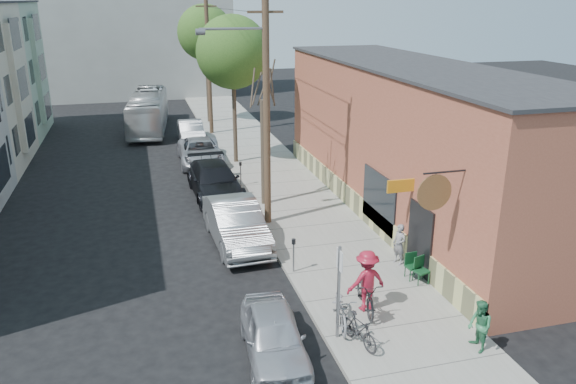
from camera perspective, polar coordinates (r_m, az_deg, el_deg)
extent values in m
plane|color=black|center=(19.45, -5.81, -9.37)|extent=(120.00, 120.00, 0.00)
cube|color=gray|center=(30.17, -1.38, 1.39)|extent=(4.50, 58.00, 0.15)
cube|color=#9B4F39|center=(25.51, 12.35, 5.06)|extent=(5.00, 20.00, 6.50)
cube|color=#2B2B2D|center=(24.94, 12.89, 12.43)|extent=(5.20, 20.20, 0.12)
cube|color=#C4C07A|center=(25.26, 6.82, -1.18)|extent=(0.10, 20.00, 1.10)
cube|color=black|center=(19.96, 13.26, -4.89)|extent=(0.10, 1.60, 2.60)
cube|color=black|center=(22.75, 9.22, -0.79)|extent=(0.08, 3.00, 2.20)
cylinder|color=brown|center=(16.82, 14.64, -0.05)|extent=(1.10, 0.06, 1.10)
cube|color=orange|center=(19.77, 11.38, 0.62)|extent=(1.00, 0.08, 0.45)
cube|color=beige|center=(35.87, -26.15, 9.57)|extent=(1.10, 3.20, 7.00)
cube|color=#95AB91|center=(43.70, -24.36, 11.20)|extent=(1.10, 3.20, 7.00)
cube|color=#A0A09B|center=(59.02, -15.15, 15.29)|extent=(18.00, 8.00, 12.00)
cube|color=slate|center=(15.76, 5.15, -10.18)|extent=(0.07, 0.07, 2.80)
cube|color=silver|center=(15.30, 5.26, -6.91)|extent=(0.02, 0.45, 0.60)
cylinder|color=slate|center=(19.67, 0.58, -6.64)|extent=(0.06, 0.06, 1.10)
cylinder|color=black|center=(19.42, 0.58, -5.04)|extent=(0.14, 0.14, 0.18)
cylinder|color=slate|center=(28.74, -4.82, 1.72)|extent=(0.06, 0.06, 1.10)
cylinder|color=black|center=(28.56, -4.85, 2.87)|extent=(0.14, 0.14, 0.18)
cylinder|color=#503A28|center=(22.76, -2.19, 8.72)|extent=(0.28, 0.28, 10.00)
cube|color=#503A28|center=(22.40, -2.31, 17.82)|extent=(1.40, 0.10, 0.10)
cylinder|color=slate|center=(22.00, -8.89, 15.77)|extent=(0.35, 0.24, 0.24)
cylinder|color=#503A28|center=(39.89, -8.07, 13.01)|extent=(0.28, 0.28, 10.00)
cube|color=#503A28|center=(39.68, -8.32, 18.18)|extent=(1.40, 0.10, 0.10)
cylinder|color=#44392C|center=(25.58, -2.52, 3.98)|extent=(0.24, 0.24, 4.86)
cylinder|color=#44392C|center=(32.57, -5.46, 8.13)|extent=(0.24, 0.24, 5.91)
sphere|color=#396222|center=(32.11, -5.65, 13.97)|extent=(4.08, 4.08, 4.08)
cylinder|color=#44392C|center=(44.07, -8.19, 11.14)|extent=(0.24, 0.24, 6.30)
sphere|color=#396222|center=(43.73, -8.42, 15.74)|extent=(4.12, 4.12, 4.12)
imported|color=gray|center=(20.56, 11.23, -5.23)|extent=(0.51, 0.63, 1.50)
imported|color=#2F764B|center=(16.35, 18.89, -12.77)|extent=(0.60, 0.75, 1.47)
imported|color=maroon|center=(17.39, 7.98, -8.91)|extent=(1.34, 0.88, 1.95)
imported|color=black|center=(17.60, 7.92, -10.18)|extent=(1.02, 2.12, 1.07)
imported|color=black|center=(15.98, 7.24, -13.76)|extent=(0.83, 1.59, 0.92)
imported|color=slate|center=(16.79, 5.46, -11.66)|extent=(1.12, 2.11, 1.05)
imported|color=#B8B9C1|center=(15.54, -1.45, -14.41)|extent=(1.85, 3.99, 1.33)
imported|color=#929599|center=(22.16, -5.29, -3.21)|extent=(2.06, 5.31, 1.72)
imported|color=black|center=(27.64, -7.44, 1.13)|extent=(2.44, 5.58, 1.60)
imported|color=#ABACB3|center=(33.27, -8.87, 4.03)|extent=(2.55, 5.33, 1.46)
imported|color=gray|center=(38.47, -9.82, 6.02)|extent=(1.58, 4.48, 1.47)
imported|color=silver|center=(42.84, -14.01, 7.96)|extent=(3.36, 10.19, 2.79)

